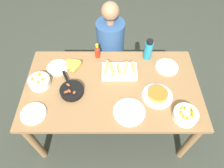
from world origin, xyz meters
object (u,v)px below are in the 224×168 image
at_px(melon_tray, 119,71).
at_px(empty_plate_far_right, 167,67).
at_px(fruit_bowl_citrus, 39,82).
at_px(hot_sauce_bottle, 97,51).
at_px(fruit_bowl_mango, 186,115).
at_px(water_bottle, 148,50).
at_px(banana_bunch, 75,64).
at_px(person_figure, 111,55).
at_px(skillet, 72,90).
at_px(frittata_plate_center, 158,95).
at_px(empty_plate_far_left, 129,112).
at_px(empty_plate_mid_edge, 34,114).
at_px(empty_plate_near_front, 58,68).

distance_m(melon_tray, empty_plate_far_right, 0.48).
bearing_deg(fruit_bowl_citrus, hot_sauce_bottle, 34.48).
bearing_deg(fruit_bowl_mango, water_bottle, 109.36).
relative_size(banana_bunch, person_figure, 0.16).
relative_size(melon_tray, skillet, 1.02).
bearing_deg(frittata_plate_center, fruit_bowl_mango, -46.11).
distance_m(frittata_plate_center, water_bottle, 0.49).
bearing_deg(empty_plate_far_right, hot_sauce_bottle, 167.52).
relative_size(empty_plate_far_left, water_bottle, 1.18).
relative_size(frittata_plate_center, empty_plate_far_left, 1.00).
relative_size(skillet, empty_plate_mid_edge, 1.52).
xyz_separation_m(frittata_plate_center, empty_plate_near_front, (-0.93, 0.33, -0.02)).
relative_size(skillet, empty_plate_near_front, 1.54).
relative_size(empty_plate_mid_edge, water_bottle, 0.93).
bearing_deg(hot_sauce_bottle, person_figure, 64.61).
bearing_deg(empty_plate_far_left, person_figure, 99.86).
xyz_separation_m(skillet, empty_plate_mid_edge, (-0.29, -0.22, -0.02)).
bearing_deg(skillet, hot_sauce_bottle, -51.79).
height_order(frittata_plate_center, person_figure, person_figure).
height_order(empty_plate_far_right, person_figure, person_figure).
xyz_separation_m(empty_plate_near_front, empty_plate_far_left, (0.68, -0.49, -0.00)).
relative_size(fruit_bowl_mango, hot_sauce_bottle, 1.22).
distance_m(frittata_plate_center, empty_plate_far_right, 0.37).
bearing_deg(empty_plate_near_front, empty_plate_mid_edge, -103.32).
bearing_deg(melon_tray, person_figure, 99.88).
height_order(banana_bunch, hot_sauce_bottle, hot_sauce_bottle).
distance_m(fruit_bowl_citrus, person_figure, 0.95).
distance_m(water_bottle, hot_sauce_bottle, 0.51).
xyz_separation_m(empty_plate_far_left, hot_sauce_bottle, (-0.29, 0.65, 0.06)).
bearing_deg(hot_sauce_bottle, skillet, -115.59).
bearing_deg(melon_tray, banana_bunch, 166.94).
bearing_deg(hot_sauce_bottle, fruit_bowl_mango, -43.04).
height_order(fruit_bowl_mango, fruit_bowl_citrus, fruit_bowl_mango).
distance_m(skillet, empty_plate_mid_edge, 0.37).
bearing_deg(frittata_plate_center, banana_bunch, 154.35).
height_order(skillet, person_figure, person_figure).
distance_m(empty_plate_mid_edge, fruit_bowl_mango, 1.25).
bearing_deg(skillet, banana_bunch, -24.28).
xyz_separation_m(empty_plate_near_front, empty_plate_mid_edge, (-0.12, -0.51, 0.00)).
bearing_deg(banana_bunch, fruit_bowl_citrus, -141.22).
xyz_separation_m(banana_bunch, empty_plate_near_front, (-0.16, -0.04, -0.01)).
height_order(fruit_bowl_mango, hot_sauce_bottle, hot_sauce_bottle).
relative_size(skillet, frittata_plate_center, 1.21).
xyz_separation_m(melon_tray, fruit_bowl_citrus, (-0.73, -0.13, 0.01)).
height_order(banana_bunch, empty_plate_far_right, banana_bunch).
xyz_separation_m(skillet, frittata_plate_center, (0.76, -0.05, -0.00)).
relative_size(skillet, fruit_bowl_mango, 1.61).
bearing_deg(empty_plate_near_front, empty_plate_far_right, 0.39).
bearing_deg(empty_plate_far_right, melon_tray, -171.61).
distance_m(banana_bunch, empty_plate_far_left, 0.74).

